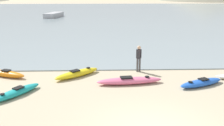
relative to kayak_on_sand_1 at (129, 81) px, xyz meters
The scene contains 8 objects.
bay_water 37.29m from the kayak_on_sand_1, 89.46° to the left, with size 160.00×70.00×0.06m, color gray.
kayak_on_sand_1 is the anchor object (origin of this frame).
kayak_on_sand_2 5.50m from the kayak_on_sand_1, 165.95° to the right, with size 1.96×2.49×0.36m.
kayak_on_sand_3 3.08m from the kayak_on_sand_1, 155.41° to the left, with size 2.59×2.31×0.39m.
kayak_on_sand_4 3.62m from the kayak_on_sand_1, ahead, with size 2.64×1.63×0.36m.
kayak_on_sand_5 7.01m from the kayak_on_sand_1, 168.15° to the left, with size 2.72×1.63×0.39m.
person_near_waterline 2.30m from the kayak_on_sand_1, 70.29° to the left, with size 0.32×0.26×1.56m.
moored_boat_1 33.62m from the kayak_on_sand_1, 106.55° to the left, with size 2.83×4.77×0.74m.
Camera 1 is at (-1.70, -7.72, 4.74)m, focal length 42.00 mm.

